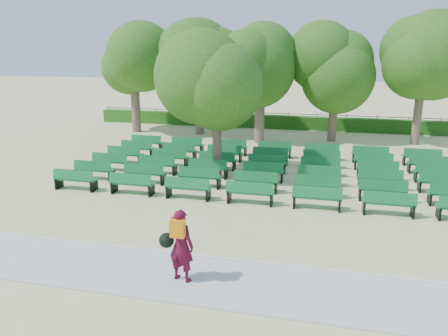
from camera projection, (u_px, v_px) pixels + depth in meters
name	position (u px, v px, depth m)	size (l,w,h in m)	color
ground	(229.00, 188.00, 17.83)	(120.00, 120.00, 0.00)	#CAC486
paving	(163.00, 276.00, 10.89)	(30.00, 2.20, 0.06)	beige
curb	(178.00, 254.00, 11.96)	(30.00, 0.12, 0.10)	silver
hedge	(273.00, 122.00, 30.83)	(26.00, 0.70, 0.90)	#255C17
fence	(274.00, 127.00, 31.32)	(26.00, 0.10, 1.02)	black
tree_line	(265.00, 139.00, 27.20)	(21.80, 6.80, 7.04)	#2F5F19
bench_array	(265.00, 174.00, 19.38)	(1.75, 0.61, 1.09)	#126C31
tree_among	(217.00, 87.00, 18.28)	(4.45, 4.45, 5.96)	brown
person	(180.00, 244.00, 10.39)	(0.89, 0.58, 1.82)	#4C0A22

